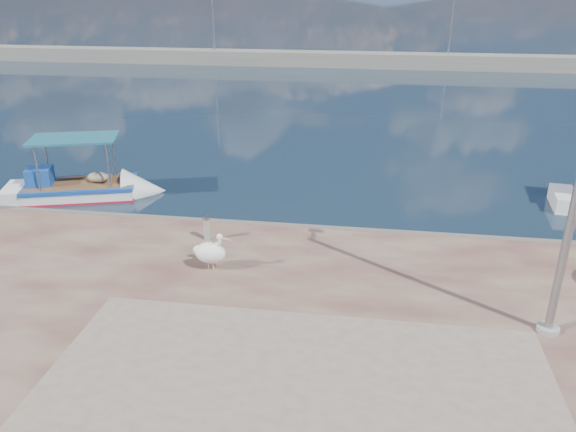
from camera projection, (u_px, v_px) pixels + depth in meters
The scene contains 6 objects.
ground at pixel (261, 343), 11.72m from camera, with size 1400.00×1400.00×0.00m, color #162635.
breakwater at pixel (351, 60), 47.88m from camera, with size 120.00×2.20×7.50m.
boat_left at pixel (80, 191), 19.52m from camera, with size 5.40×3.11×2.47m.
pelican at pixel (211, 252), 13.48m from camera, with size 1.04×0.59×0.99m.
bollard_near at pixel (207, 227), 15.07m from camera, with size 0.22×0.22×0.68m.
potted_plant at pixel (203, 251), 14.06m from camera, with size 0.43×0.37×0.48m, color #33722D.
Camera 1 is at (2.01, -9.55, 7.04)m, focal length 35.00 mm.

